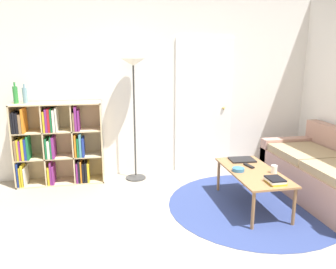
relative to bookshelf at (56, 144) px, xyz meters
The scene contains 14 objects.
ground_plane 2.82m from the bookshelf, 56.36° to the right, with size 14.00×14.00×0.00m, color gray.
wall_back 1.73m from the bookshelf, ahead, with size 7.60×0.11×2.60m.
rug 2.75m from the bookshelf, 27.05° to the right, with size 2.04×2.04×0.01m.
bookshelf is the anchor object (origin of this frame).
floor_lamp 1.41m from the bookshelf, ahead, with size 0.33×0.33×1.72m.
couch 3.66m from the bookshelf, 19.53° to the right, with size 0.88×1.89×0.82m.
coffee_table 2.67m from the bookshelf, 27.62° to the right, with size 0.54×1.12×0.44m.
laptop 2.54m from the bookshelf, 19.37° to the right, with size 0.32×0.25×0.02m.
bowl 2.50m from the bookshelf, 29.10° to the right, with size 0.14×0.14×0.04m.
book_stack_on_table 2.92m from the bookshelf, 34.18° to the right, with size 0.17×0.20×0.06m.
cup 2.89m from the bookshelf, 27.82° to the right, with size 0.07×0.07×0.09m.
remote 2.61m from the bookshelf, 24.60° to the right, with size 0.08×0.17×0.02m.
bottle_left 0.83m from the bookshelf, behind, with size 0.06×0.06×0.28m.
bottle_middle 0.76m from the bookshelf, behind, with size 0.06×0.06×0.26m.
Camera 1 is at (-0.84, -2.30, 1.73)m, focal length 35.00 mm.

